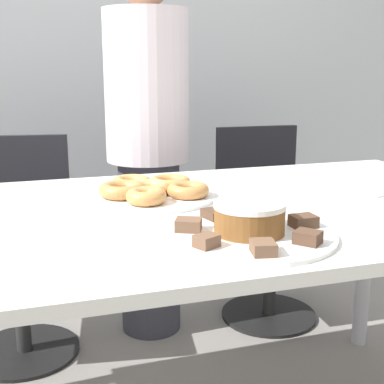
% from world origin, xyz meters
% --- Properties ---
extents(wall_back, '(8.00, 0.05, 2.60)m').
position_xyz_m(wall_back, '(0.00, 1.59, 1.30)').
color(wall_back, '#B2B7BC').
rests_on(wall_back, ground_plane).
extents(table, '(1.91, 0.99, 0.78)m').
position_xyz_m(table, '(0.00, 0.00, 0.70)').
color(table, silver).
rests_on(table, ground_plane).
extents(person_standing, '(0.35, 0.35, 1.56)m').
position_xyz_m(person_standing, '(0.09, 0.84, 0.82)').
color(person_standing, '#383842').
rests_on(person_standing, ground_plane).
extents(office_chair_left, '(0.50, 0.50, 0.87)m').
position_xyz_m(office_chair_left, '(-0.45, 0.83, 0.41)').
color(office_chair_left, black).
rests_on(office_chair_left, ground_plane).
extents(office_chair_right, '(0.46, 0.46, 0.87)m').
position_xyz_m(office_chair_right, '(0.64, 0.83, 0.41)').
color(office_chair_right, black).
rests_on(office_chair_right, ground_plane).
extents(plate_cake, '(0.39, 0.39, 0.01)m').
position_xyz_m(plate_cake, '(0.07, -0.27, 0.78)').
color(plate_cake, white).
rests_on(plate_cake, table).
extents(plate_donuts, '(0.40, 0.40, 0.01)m').
position_xyz_m(plate_donuts, '(-0.07, 0.16, 0.78)').
color(plate_donuts, white).
rests_on(plate_donuts, table).
extents(frosted_cake, '(0.16, 0.16, 0.07)m').
position_xyz_m(frosted_cake, '(0.07, -0.27, 0.82)').
color(frosted_cake, brown).
rests_on(frosted_cake, plate_cake).
extents(lamington_0, '(0.07, 0.07, 0.03)m').
position_xyz_m(lamington_0, '(0.15, -0.37, 0.80)').
color(lamington_0, '#513828').
rests_on(lamington_0, plate_cake).
extents(lamington_1, '(0.06, 0.05, 0.03)m').
position_xyz_m(lamington_1, '(0.20, -0.27, 0.80)').
color(lamington_1, '#513828').
rests_on(lamington_1, plate_cake).
extents(lamington_2, '(0.06, 0.06, 0.02)m').
position_xyz_m(lamington_2, '(0.15, -0.16, 0.80)').
color(lamington_2, brown).
rests_on(lamington_2, plate_cake).
extents(lamington_3, '(0.06, 0.07, 0.02)m').
position_xyz_m(lamington_3, '(0.03, -0.14, 0.80)').
color(lamington_3, '#513828').
rests_on(lamington_3, plate_cake).
extents(lamington_4, '(0.07, 0.07, 0.03)m').
position_xyz_m(lamington_4, '(-0.06, -0.21, 0.80)').
color(lamington_4, brown).
rests_on(lamington_4, plate_cake).
extents(lamington_5, '(0.06, 0.06, 0.03)m').
position_xyz_m(lamington_5, '(-0.06, -0.33, 0.80)').
color(lamington_5, brown).
rests_on(lamington_5, plate_cake).
extents(lamington_6, '(0.06, 0.06, 0.03)m').
position_xyz_m(lamington_6, '(0.04, -0.40, 0.80)').
color(lamington_6, brown).
rests_on(lamington_6, plate_cake).
extents(donut_0, '(0.12, 0.12, 0.03)m').
position_xyz_m(donut_0, '(-0.07, 0.16, 0.80)').
color(donut_0, '#E5AD66').
rests_on(donut_0, plate_donuts).
extents(donut_1, '(0.12, 0.12, 0.04)m').
position_xyz_m(donut_1, '(0.03, 0.10, 0.80)').
color(donut_1, '#C68447').
rests_on(donut_1, plate_donuts).
extents(donut_2, '(0.13, 0.13, 0.03)m').
position_xyz_m(donut_2, '(0.02, 0.22, 0.80)').
color(donut_2, '#D18E4C').
rests_on(donut_2, plate_donuts).
extents(donut_3, '(0.12, 0.12, 0.03)m').
position_xyz_m(donut_3, '(-0.10, 0.25, 0.80)').
color(donut_3, tan).
rests_on(donut_3, plate_donuts).
extents(donut_4, '(0.13, 0.13, 0.04)m').
position_xyz_m(donut_4, '(-0.15, 0.15, 0.80)').
color(donut_4, '#C68447').
rests_on(donut_4, plate_donuts).
extents(donut_5, '(0.11, 0.11, 0.04)m').
position_xyz_m(donut_5, '(-0.10, 0.06, 0.80)').
color(donut_5, '#D18E4C').
rests_on(donut_5, plate_donuts).
extents(napkin, '(0.12, 0.11, 0.01)m').
position_xyz_m(napkin, '(0.59, 0.00, 0.78)').
color(napkin, white).
rests_on(napkin, table).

